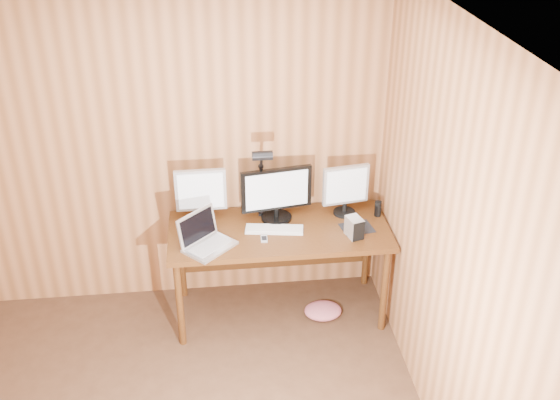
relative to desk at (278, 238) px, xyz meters
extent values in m
plane|color=silver|center=(-0.93, -1.70, 1.87)|extent=(4.00, 4.00, 0.00)
plane|color=#AF6C3F|center=(-0.93, 0.30, 0.62)|extent=(4.00, 0.00, 4.00)
plane|color=#AF6C3F|center=(0.82, -1.70, 0.62)|extent=(0.00, 4.00, 4.00)
cube|color=#4E2A10|center=(0.00, -0.07, 0.10)|extent=(1.60, 0.70, 0.04)
cube|color=#4E2A10|center=(0.00, 0.25, -0.17)|extent=(1.48, 0.02, 0.51)
cylinder|color=#4E2A10|center=(-0.74, -0.36, -0.27)|extent=(0.05, 0.05, 0.71)
cylinder|color=#4E2A10|center=(-0.74, 0.22, -0.27)|extent=(0.05, 0.05, 0.71)
cylinder|color=#4E2A10|center=(0.74, -0.36, -0.27)|extent=(0.05, 0.05, 0.71)
cylinder|color=#4E2A10|center=(0.74, 0.22, -0.27)|extent=(0.05, 0.05, 0.71)
cylinder|color=black|center=(-0.01, 0.08, 0.13)|extent=(0.23, 0.23, 0.02)
cylinder|color=black|center=(-0.01, 0.08, 0.18)|extent=(0.03, 0.03, 0.07)
cube|color=black|center=(-0.01, 0.08, 0.37)|extent=(0.53, 0.11, 0.33)
cube|color=silver|center=(0.00, 0.06, 0.37)|extent=(0.46, 0.07, 0.28)
cylinder|color=black|center=(-0.55, 0.11, 0.13)|extent=(0.17, 0.17, 0.02)
cylinder|color=black|center=(-0.55, 0.11, 0.18)|extent=(0.03, 0.03, 0.08)
cube|color=#B4B4B9|center=(-0.55, 0.11, 0.38)|extent=(0.37, 0.04, 0.32)
cube|color=silver|center=(-0.55, 0.09, 0.38)|extent=(0.32, 0.01, 0.28)
cylinder|color=black|center=(0.51, 0.10, 0.13)|extent=(0.17, 0.17, 0.02)
cylinder|color=black|center=(0.51, 0.10, 0.18)|extent=(0.03, 0.03, 0.07)
cube|color=#B4B4B9|center=(0.51, 0.10, 0.37)|extent=(0.35, 0.08, 0.30)
cube|color=silver|center=(0.52, 0.08, 0.37)|extent=(0.30, 0.05, 0.26)
cube|color=silver|center=(-0.50, -0.27, 0.13)|extent=(0.41, 0.40, 0.02)
cube|color=silver|center=(-0.59, -0.18, 0.25)|extent=(0.28, 0.27, 0.22)
cube|color=black|center=(-0.59, -0.18, 0.25)|extent=(0.24, 0.23, 0.19)
cube|color=#B2B2B7|center=(-0.50, -0.27, 0.14)|extent=(0.31, 0.30, 0.00)
cube|color=white|center=(-0.04, -0.09, 0.13)|extent=(0.43, 0.19, 0.02)
cube|color=white|center=(-0.04, -0.09, 0.14)|extent=(0.40, 0.16, 0.00)
cube|color=black|center=(0.56, -0.12, 0.12)|extent=(0.25, 0.22, 0.00)
ellipsoid|color=black|center=(0.56, -0.12, 0.15)|extent=(0.08, 0.12, 0.04)
cube|color=silver|center=(0.52, -0.23, 0.20)|extent=(0.13, 0.15, 0.15)
cube|color=black|center=(0.54, -0.29, 0.20)|extent=(0.09, 0.03, 0.14)
cube|color=silver|center=(-0.12, -0.20, 0.13)|extent=(0.05, 0.09, 0.01)
cube|color=black|center=(-0.12, -0.20, 0.13)|extent=(0.04, 0.06, 0.00)
cylinder|color=black|center=(0.75, 0.04, 0.18)|extent=(0.05, 0.05, 0.12)
cube|color=black|center=(-0.11, 0.16, 0.11)|extent=(0.05, 0.06, 0.06)
cylinder|color=black|center=(-0.11, 0.16, 0.32)|extent=(0.03, 0.03, 0.40)
sphere|color=black|center=(-0.11, 0.16, 0.52)|extent=(0.04, 0.04, 0.04)
cylinder|color=black|center=(-0.11, 0.09, 0.60)|extent=(0.02, 0.14, 0.17)
cylinder|color=black|center=(-0.11, 0.01, 0.68)|extent=(0.14, 0.07, 0.07)
camera|label=1|loc=(-0.44, -4.09, 2.62)|focal=42.00mm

